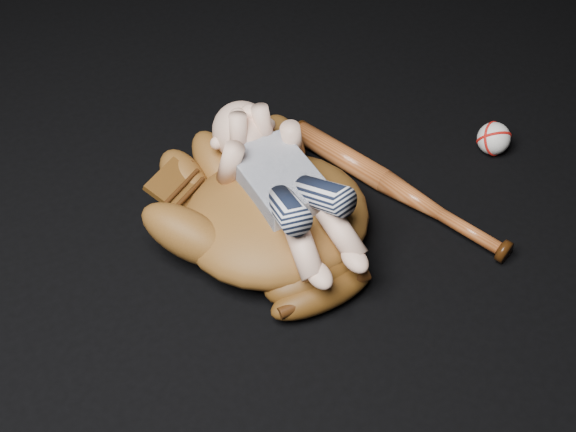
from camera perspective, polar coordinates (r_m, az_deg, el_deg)
The scene contains 4 objects.
baseball_glove at distance 1.21m, azimuth -0.99°, elevation 0.41°, with size 0.40×0.46×0.14m, color brown, non-canonical shape.
newborn_baby at distance 1.16m, azimuth -0.01°, elevation 2.49°, with size 0.18×0.40×0.16m, color beige, non-canonical shape.
baseball_bat at distance 1.33m, azimuth 8.52°, elevation 2.22°, with size 0.04×0.47×0.04m, color #99471D, non-canonical shape.
baseball at distance 1.46m, azimuth 15.95°, elevation 5.91°, with size 0.06×0.06×0.06m, color white.
Camera 1 is at (-0.39, -0.75, 0.95)m, focal length 45.00 mm.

